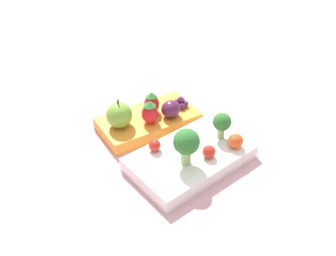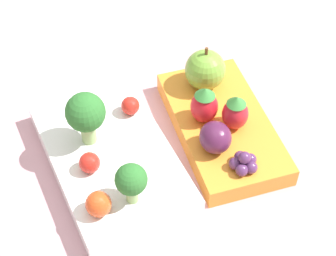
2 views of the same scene
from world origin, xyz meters
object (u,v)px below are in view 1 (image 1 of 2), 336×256
at_px(grape_cluster, 181,103).
at_px(strawberry_1, 150,112).
at_px(bento_box_savoury, 190,158).
at_px(broccoli_floret_0, 186,143).
at_px(cherry_tomato_0, 155,145).
at_px(apple, 119,115).
at_px(plum, 171,109).
at_px(broccoli_floret_1, 222,123).
at_px(bento_box_fruit, 148,121).
at_px(strawberry_0, 150,103).
at_px(cherry_tomato_1, 236,141).
at_px(cherry_tomato_2, 209,152).

bearing_deg(grape_cluster, strawberry_1, 10.73).
distance_m(bento_box_savoury, broccoli_floret_0, 0.06).
height_order(cherry_tomato_0, strawberry_1, strawberry_1).
bearing_deg(apple, plum, 165.64).
bearing_deg(broccoli_floret_1, plum, -69.53).
distance_m(bento_box_fruit, cherry_tomato_0, 0.10).
distance_m(broccoli_floret_1, plum, 0.11).
distance_m(cherry_tomato_0, plum, 0.10).
xyz_separation_m(strawberry_0, plum, (-0.03, 0.03, -0.00)).
relative_size(broccoli_floret_0, strawberry_1, 1.37).
distance_m(cherry_tomato_1, grape_cluster, 0.15).
relative_size(bento_box_savoury, cherry_tomato_0, 10.36).
xyz_separation_m(apple, strawberry_1, (-0.05, 0.02, -0.00)).
bearing_deg(cherry_tomato_2, cherry_tomato_1, 176.45).
distance_m(cherry_tomato_0, cherry_tomato_2, 0.09).
xyz_separation_m(cherry_tomato_2, grape_cluster, (-0.05, -0.15, -0.00)).
height_order(bento_box_savoury, plum, plum).
bearing_deg(strawberry_1, cherry_tomato_0, 65.27).
height_order(bento_box_savoury, bento_box_fruit, bento_box_savoury).
bearing_deg(cherry_tomato_1, strawberry_0, -67.72).
bearing_deg(apple, broccoli_floret_0, 106.17).
xyz_separation_m(broccoli_floret_0, plum, (-0.05, -0.12, -0.03)).
distance_m(cherry_tomato_2, plum, 0.13).
height_order(apple, strawberry_0, apple).
xyz_separation_m(bento_box_savoury, strawberry_1, (0.01, -0.11, 0.03)).
bearing_deg(strawberry_0, plum, 130.47).
bearing_deg(strawberry_1, apple, -21.80).
distance_m(bento_box_fruit, apple, 0.07).
distance_m(bento_box_fruit, broccoli_floret_0, 0.16).
bearing_deg(cherry_tomato_0, broccoli_floret_1, 165.18).
relative_size(cherry_tomato_1, strawberry_1, 0.54).
distance_m(cherry_tomato_2, apple, 0.18).
bearing_deg(bento_box_savoury, broccoli_floret_1, -175.24).
relative_size(bento_box_fruit, strawberry_1, 3.99).
bearing_deg(grape_cluster, cherry_tomato_2, 72.97).
relative_size(bento_box_fruit, apple, 3.34).
relative_size(bento_box_savoury, cherry_tomato_1, 8.45).
relative_size(broccoli_floret_1, cherry_tomato_2, 2.22).
bearing_deg(strawberry_1, bento_box_savoury, 96.88).
relative_size(bento_box_fruit, broccoli_floret_0, 2.91).
xyz_separation_m(bento_box_fruit, plum, (-0.04, 0.02, 0.03)).
relative_size(cherry_tomato_2, strawberry_0, 0.49).
bearing_deg(broccoli_floret_0, cherry_tomato_1, 172.96).
relative_size(bento_box_savoury, grape_cluster, 7.13).
xyz_separation_m(broccoli_floret_0, strawberry_1, (-0.01, -0.13, -0.02)).
bearing_deg(broccoli_floret_1, cherry_tomato_0, -14.82).
distance_m(cherry_tomato_0, cherry_tomato_1, 0.13).
distance_m(broccoli_floret_0, plum, 0.13).
relative_size(broccoli_floret_0, strawberry_0, 1.45).
distance_m(bento_box_savoury, plum, 0.11).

